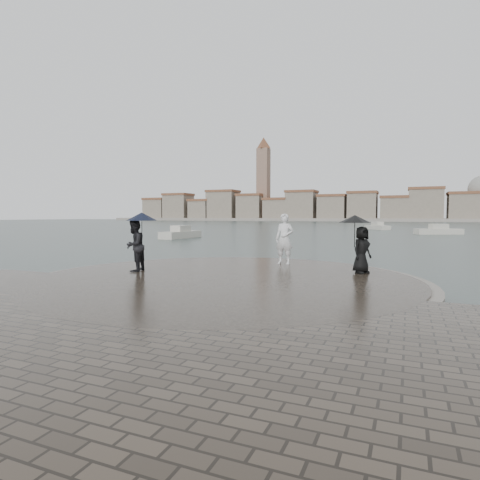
% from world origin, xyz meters
% --- Properties ---
extents(ground, '(400.00, 400.00, 0.00)m').
position_xyz_m(ground, '(0.00, 0.00, 0.00)').
color(ground, '#2B3835').
rests_on(ground, ground).
extents(kerb_ring, '(12.50, 12.50, 0.32)m').
position_xyz_m(kerb_ring, '(0.00, 3.50, 0.16)').
color(kerb_ring, gray).
rests_on(kerb_ring, ground).
extents(quay_tip, '(11.90, 11.90, 0.36)m').
position_xyz_m(quay_tip, '(0.00, 3.50, 0.18)').
color(quay_tip, '#2D261E').
rests_on(quay_tip, ground).
extents(statue, '(0.76, 0.53, 2.01)m').
position_xyz_m(statue, '(0.80, 7.46, 1.37)').
color(statue, white).
rests_on(statue, quay_tip).
extents(visitor_left, '(1.21, 1.14, 2.04)m').
position_xyz_m(visitor_left, '(-3.31, 3.41, 1.50)').
color(visitor_left, black).
rests_on(visitor_left, quay_tip).
extents(visitor_right, '(1.21, 1.10, 1.95)m').
position_xyz_m(visitor_right, '(3.84, 6.02, 1.50)').
color(visitor_right, black).
rests_on(visitor_right, quay_tip).
extents(far_skyline, '(260.00, 20.00, 37.00)m').
position_xyz_m(far_skyline, '(-6.29, 160.71, 5.61)').
color(far_skyline, gray).
rests_on(far_skyline, ground).
extents(boats, '(39.46, 39.91, 1.50)m').
position_xyz_m(boats, '(3.47, 43.88, 0.38)').
color(boats, beige).
rests_on(boats, ground).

